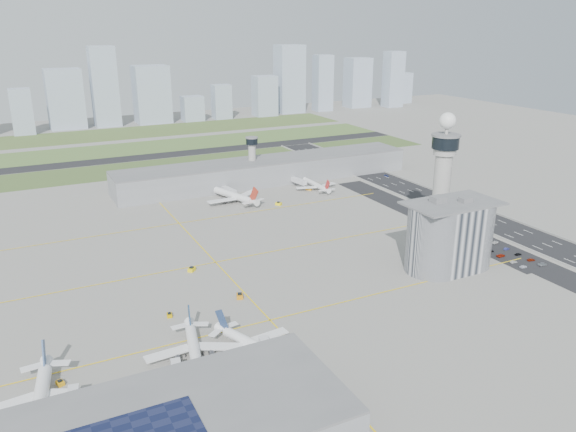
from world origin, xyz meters
name	(u,v)px	position (x,y,z in m)	size (l,w,h in m)	color
ground	(323,270)	(0.00, 0.00, 0.00)	(1000.00, 1000.00, 0.00)	gray
grass_strip_0	(155,167)	(-20.00, 225.00, 0.04)	(480.00, 50.00, 0.08)	#455D2C
grass_strip_1	(134,149)	(-20.00, 300.00, 0.04)	(480.00, 60.00, 0.08)	#506C33
grass_strip_2	(117,134)	(-20.00, 380.00, 0.04)	(480.00, 70.00, 0.08)	#495D2C
runway	(144,157)	(-20.00, 262.00, 0.06)	(480.00, 22.00, 0.10)	black
highway	(510,230)	(115.00, 0.00, 0.05)	(28.00, 500.00, 0.10)	black
barrier_left	(490,233)	(101.00, 0.00, 0.60)	(0.60, 500.00, 1.20)	#9E9E99
barrier_right	(528,225)	(129.00, 0.00, 0.60)	(0.60, 500.00, 1.20)	#9E9E99
landside_road	(489,244)	(90.00, -10.00, 0.04)	(18.00, 260.00, 0.08)	black
parking_lot	(505,253)	(88.00, -22.00, 0.05)	(20.00, 44.00, 0.10)	black
taxiway_line_h_0	(270,320)	(-40.00, -30.00, 0.01)	(260.00, 0.60, 0.01)	yellow
taxiway_line_h_1	(216,262)	(-40.00, 30.00, 0.01)	(260.00, 0.60, 0.01)	yellow
taxiway_line_h_2	(179,223)	(-40.00, 90.00, 0.01)	(260.00, 0.60, 0.01)	yellow
taxiway_line_v	(216,262)	(-40.00, 30.00, 0.01)	(0.60, 260.00, 0.01)	yellow
control_tower	(443,172)	(72.00, 8.00, 35.04)	(14.00, 14.00, 64.50)	#ADAAA5
secondary_tower	(252,156)	(30.00, 150.00, 18.80)	(8.60, 8.60, 31.90)	#ADAAA5
admin_building	(450,236)	(51.99, -22.00, 15.30)	(42.00, 24.00, 33.50)	#B2B2B7
terminal_pier	(267,170)	(40.00, 148.00, 7.90)	(210.00, 32.00, 15.80)	gray
near_terminal	(184,432)	(-88.07, -82.02, 6.43)	(84.00, 42.00, 13.00)	gray
airplane_near_a	(38,394)	(-119.95, -48.26, 5.97)	(42.66, 36.26, 11.94)	white
airplane_near_b	(194,345)	(-72.82, -42.06, 5.39)	(38.47, 32.70, 10.77)	white
airplane_near_c	(255,340)	(-53.76, -47.69, 5.11)	(36.50, 31.03, 10.22)	white
airplane_far_a	(233,191)	(2.06, 115.49, 6.35)	(45.33, 38.53, 12.69)	white
airplane_far_b	(316,182)	(61.39, 116.20, 4.85)	(34.65, 29.46, 9.70)	white
jet_bridge_near_0	(72,423)	(-113.00, -61.00, 2.85)	(14.00, 3.00, 5.70)	silver
jet_bridge_near_1	(181,392)	(-83.00, -61.00, 2.85)	(14.00, 3.00, 5.70)	silver
jet_bridge_near_2	(274,366)	(-53.00, -61.00, 2.85)	(14.00, 3.00, 5.70)	silver
jet_bridge_far_0	(224,190)	(2.00, 132.00, 2.85)	(14.00, 3.00, 5.70)	silver
jet_bridge_far_1	(293,181)	(52.00, 132.00, 2.85)	(14.00, 3.00, 5.70)	silver
tug_0	(60,383)	(-113.84, -37.16, 0.80)	(1.89, 2.74, 1.59)	orange
tug_1	(169,315)	(-72.70, -10.54, 0.81)	(1.91, 2.78, 1.61)	#CC9F00
tug_2	(240,295)	(-43.30, -8.18, 1.06)	(2.50, 3.64, 2.11)	orange
tug_3	(192,269)	(-52.74, 25.51, 1.03)	(2.44, 3.54, 2.06)	yellow
tug_4	(279,203)	(23.70, 95.28, 1.04)	(2.47, 3.59, 2.09)	yellow
tug_5	(309,189)	(55.77, 115.58, 1.04)	(2.47, 3.59, 2.08)	#F8A924
car_lot_0	(523,267)	(82.32, -38.15, 0.62)	(1.46, 3.62, 1.23)	silver
car_lot_1	(514,262)	(82.66, -32.28, 0.57)	(1.21, 3.48, 1.15)	gray
car_lot_2	(501,255)	(83.09, -24.16, 0.63)	(2.08, 4.51, 1.25)	#A21D08
car_lot_3	(490,251)	(82.66, -17.53, 0.65)	(1.82, 4.48, 1.30)	black
car_lot_4	(485,249)	(82.70, -14.46, 0.60)	(1.42, 3.54, 1.20)	navy
car_lot_5	(470,241)	(84.11, -2.79, 0.55)	(1.17, 3.37, 1.11)	beige
car_lot_6	(542,264)	(92.27, -40.14, 0.62)	(2.05, 4.44, 1.23)	gray
car_lot_7	(531,260)	(92.01, -34.09, 0.57)	(1.61, 3.96, 1.15)	maroon
car_lot_8	(518,254)	(91.86, -26.58, 0.59)	(1.39, 3.45, 1.18)	black
car_lot_9	(506,249)	(92.18, -19.11, 0.57)	(1.20, 3.44, 1.13)	navy
car_lot_10	(495,242)	(93.70, -10.29, 0.59)	(1.97, 4.26, 1.18)	white
car_lot_11	(487,239)	(93.50, -4.97, 0.66)	(1.85, 4.54, 1.32)	#ACACAC
car_hw_1	(459,209)	(115.84, 39.01, 0.56)	(1.18, 3.38, 1.11)	black
car_hw_2	(386,176)	(123.00, 121.60, 0.57)	(1.90, 4.13, 1.15)	navy
car_hw_4	(328,161)	(107.73, 179.37, 0.57)	(1.36, 3.37, 1.15)	#9A9FA6
skyline_bldg_6	(22,112)	(-102.68, 417.90, 22.60)	(20.04, 16.03, 45.20)	#9EADC1
skyline_bldg_7	(65,99)	(-59.44, 436.89, 30.61)	(35.76, 28.61, 61.22)	#9EADC1
skyline_bldg_8	(104,87)	(-19.42, 431.56, 41.69)	(26.33, 21.06, 83.39)	#9EADC1
skyline_bldg_9	(152,94)	(30.27, 432.32, 31.06)	(36.96, 29.57, 62.11)	#9EADC1
skyline_bldg_10	(193,109)	(73.27, 423.68, 13.87)	(23.01, 18.41, 27.75)	#9EADC1
skyline_bldg_11	(222,102)	(108.28, 423.34, 19.48)	(20.22, 16.18, 38.97)	#9EADC1
skyline_bldg_12	(265,96)	(162.17, 421.29, 23.44)	(26.14, 20.92, 46.89)	#9EADC1
skyline_bldg_13	(289,79)	(201.27, 433.27, 40.60)	(32.26, 25.81, 81.20)	#9EADC1
skyline_bldg_14	(323,83)	(244.74, 426.38, 34.37)	(21.59, 17.28, 68.75)	#9EADC1
skyline_bldg_15	(358,83)	(302.83, 435.54, 31.70)	(30.25, 24.20, 63.40)	#9EADC1
skyline_bldg_16	(393,79)	(345.49, 415.96, 35.78)	(23.04, 18.43, 71.56)	#9EADC1
skyline_bldg_17	(402,88)	(382.05, 443.29, 20.53)	(22.64, 18.11, 41.06)	#9EADC1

